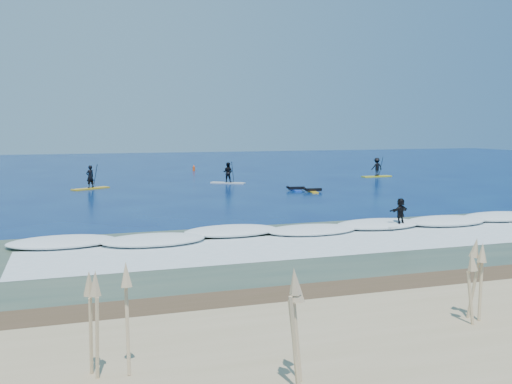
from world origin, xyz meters
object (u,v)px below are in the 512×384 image
object	(u,v)px
marker_buoy	(194,168)
sup_paddler_right	(377,168)
wave_surfer	(400,213)
sup_paddler_left	(90,180)
prone_paddler_near	(313,190)
prone_paddler_far	(296,189)
sup_paddler_center	(228,174)

from	to	relation	value
marker_buoy	sup_paddler_right	bearing A→B (deg)	-39.82
sup_paddler_right	wave_surfer	bearing A→B (deg)	-121.92
sup_paddler_left	prone_paddler_near	bearing A→B (deg)	-57.61
prone_paddler_far	sup_paddler_center	bearing A→B (deg)	32.91
sup_paddler_right	prone_paddler_far	distance (m)	16.19
sup_paddler_right	marker_buoy	distance (m)	21.92
sup_paddler_right	prone_paddler_near	bearing A→B (deg)	-142.30
sup_paddler_left	wave_surfer	size ratio (longest dim) A/B	1.53
sup_paddler_right	prone_paddler_near	size ratio (longest dim) A/B	1.71
sup_paddler_right	wave_surfer	world-z (taller)	sup_paddler_right
sup_paddler_right	marker_buoy	size ratio (longest dim) A/B	4.58
prone_paddler_near	marker_buoy	distance (m)	25.39
prone_paddler_far	sup_paddler_left	bearing A→B (deg)	74.46
prone_paddler_far	marker_buoy	size ratio (longest dim) A/B	2.76
sup_paddler_center	wave_surfer	xyz separation A→B (m)	(2.20, -26.04, -0.01)
prone_paddler_far	wave_surfer	xyz separation A→B (m)	(-1.58, -18.44, 0.70)
prone_paddler_near	wave_surfer	size ratio (longest dim) A/B	0.92
sup_paddler_center	prone_paddler_far	xyz separation A→B (m)	(3.79, -7.60, -0.72)
sup_paddler_right	prone_paddler_near	world-z (taller)	sup_paddler_right
sup_paddler_right	prone_paddler_near	xyz separation A→B (m)	(-12.23, -10.94, -0.78)
prone_paddler_near	prone_paddler_far	xyz separation A→B (m)	(-0.90, 1.49, 0.01)
sup_paddler_left	sup_paddler_center	distance (m)	12.54
sup_paddler_left	marker_buoy	xyz separation A→B (m)	(12.58, 16.92, -0.42)
marker_buoy	sup_paddler_center	bearing A→B (deg)	-90.29
wave_surfer	marker_buoy	distance (m)	41.98
prone_paddler_far	marker_buoy	xyz separation A→B (m)	(-3.71, 23.48, 0.18)
sup_paddler_right	prone_paddler_far	size ratio (longest dim) A/B	1.66
sup_paddler_center	wave_surfer	bearing A→B (deg)	-51.21
sup_paddler_left	sup_paddler_right	distance (m)	29.55
sup_paddler_right	prone_paddler_near	distance (m)	16.42
sup_paddler_center	wave_surfer	size ratio (longest dim) A/B	1.47
sup_paddler_left	prone_paddler_near	size ratio (longest dim) A/B	1.67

